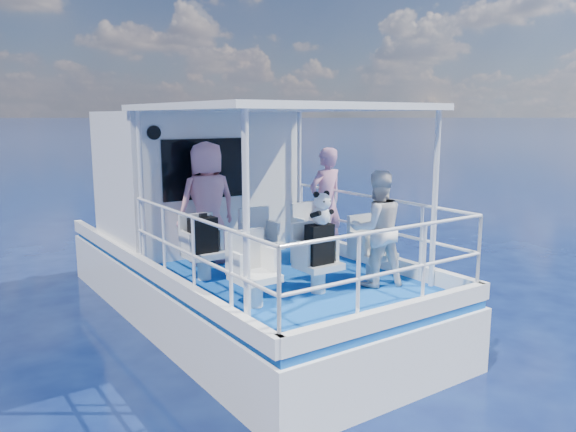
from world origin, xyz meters
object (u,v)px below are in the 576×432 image
at_px(panda, 321,208).
at_px(passenger_port_fwd, 207,203).
at_px(backpack_center, 319,244).
at_px(passenger_stbd_aft, 377,229).

bearing_deg(panda, passenger_port_fwd, 102.40).
relative_size(backpack_center, panda, 1.21).
bearing_deg(passenger_port_fwd, passenger_stbd_aft, 122.60).
height_order(passenger_port_fwd, panda, passenger_port_fwd).
distance_m(passenger_port_fwd, backpack_center, 2.13).
relative_size(passenger_port_fwd, panda, 4.47).
distance_m(passenger_port_fwd, passenger_stbd_aft, 2.53).
height_order(passenger_stbd_aft, backpack_center, passenger_stbd_aft).
height_order(backpack_center, panda, panda).
bearing_deg(panda, passenger_stbd_aft, -6.31).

